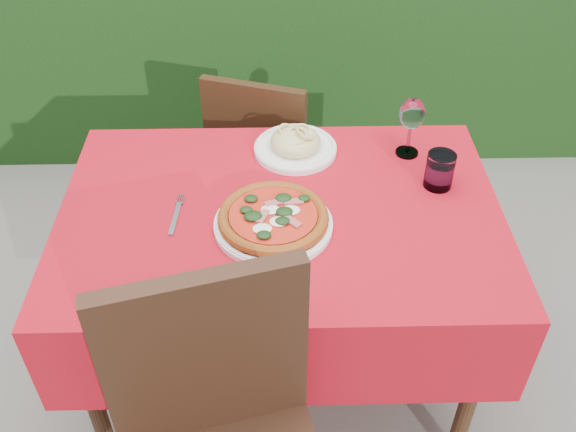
{
  "coord_description": "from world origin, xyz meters",
  "views": [
    {
      "loc": [
        -0.01,
        -1.39,
        1.92
      ],
      "look_at": [
        0.02,
        -0.05,
        0.77
      ],
      "focal_mm": 40.0,
      "sensor_mm": 36.0,
      "label": 1
    }
  ],
  "objects_px": {
    "pizza_plate": "(273,220)",
    "wine_glass": "(412,116)",
    "water_glass": "(439,172)",
    "chair_far": "(264,156)",
    "fork": "(175,218)",
    "pasta_plate": "(295,144)"
  },
  "relations": [
    {
      "from": "pizza_plate",
      "to": "wine_glass",
      "type": "xyz_separation_m",
      "value": [
        0.42,
        0.34,
        0.11
      ]
    },
    {
      "from": "pasta_plate",
      "to": "water_glass",
      "type": "height_order",
      "value": "water_glass"
    },
    {
      "from": "water_glass",
      "to": "fork",
      "type": "distance_m",
      "value": 0.78
    },
    {
      "from": "chair_far",
      "to": "pasta_plate",
      "type": "relative_size",
      "value": 3.21
    },
    {
      "from": "chair_far",
      "to": "pizza_plate",
      "type": "xyz_separation_m",
      "value": [
        0.04,
        -0.72,
        0.29
      ]
    },
    {
      "from": "water_glass",
      "to": "wine_glass",
      "type": "bearing_deg",
      "value": 110.77
    },
    {
      "from": "wine_glass",
      "to": "chair_far",
      "type": "bearing_deg",
      "value": 141.15
    },
    {
      "from": "chair_far",
      "to": "pizza_plate",
      "type": "height_order",
      "value": "chair_far"
    },
    {
      "from": "water_glass",
      "to": "wine_glass",
      "type": "height_order",
      "value": "wine_glass"
    },
    {
      "from": "pasta_plate",
      "to": "fork",
      "type": "distance_m",
      "value": 0.47
    },
    {
      "from": "chair_far",
      "to": "pizza_plate",
      "type": "distance_m",
      "value": 0.77
    },
    {
      "from": "pizza_plate",
      "to": "water_glass",
      "type": "relative_size",
      "value": 2.97
    },
    {
      "from": "pizza_plate",
      "to": "pasta_plate",
      "type": "xyz_separation_m",
      "value": [
        0.07,
        0.36,
        -0.0
      ]
    },
    {
      "from": "pizza_plate",
      "to": "water_glass",
      "type": "xyz_separation_m",
      "value": [
        0.49,
        0.18,
        0.02
      ]
    },
    {
      "from": "water_glass",
      "to": "pizza_plate",
      "type": "bearing_deg",
      "value": -160.05
    },
    {
      "from": "pasta_plate",
      "to": "wine_glass",
      "type": "distance_m",
      "value": 0.37
    },
    {
      "from": "water_glass",
      "to": "pasta_plate",
      "type": "bearing_deg",
      "value": 156.06
    },
    {
      "from": "pasta_plate",
      "to": "water_glass",
      "type": "xyz_separation_m",
      "value": [
        0.42,
        -0.18,
        0.02
      ]
    },
    {
      "from": "chair_far",
      "to": "fork",
      "type": "distance_m",
      "value": 0.76
    },
    {
      "from": "pizza_plate",
      "to": "water_glass",
      "type": "distance_m",
      "value": 0.52
    },
    {
      "from": "chair_far",
      "to": "wine_glass",
      "type": "xyz_separation_m",
      "value": [
        0.46,
        -0.37,
        0.4
      ]
    },
    {
      "from": "pizza_plate",
      "to": "wine_glass",
      "type": "bearing_deg",
      "value": 38.95
    }
  ]
}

